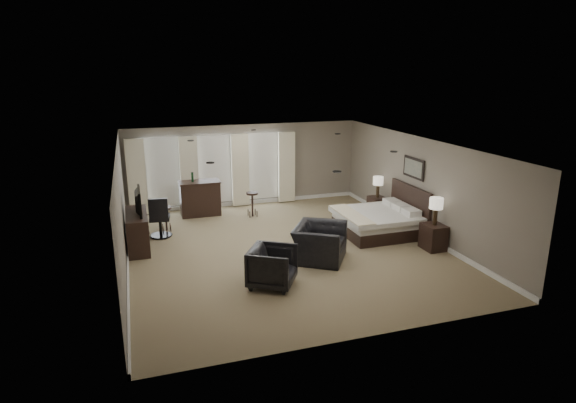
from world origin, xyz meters
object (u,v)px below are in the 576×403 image
object	(u,v)px
dresser	(138,231)
tv	(136,211)
lamp_near	(436,211)
nightstand_far	(377,206)
nightstand_near	(433,237)
lamp_far	(378,187)
bar_stool_right	(252,204)
armchair_near	(320,237)
bar_counter	(200,198)
bar_stool_left	(166,219)
bed	(374,212)
desk_chair	(160,217)
armchair_far	(272,265)

from	to	relation	value
dresser	tv	distance (m)	0.52
tv	lamp_near	bearing A→B (deg)	-108.53
nightstand_far	lamp_near	size ratio (longest dim) A/B	0.86
nightstand_near	tv	distance (m)	7.33
lamp_far	bar_stool_right	distance (m)	3.79
nightstand_near	dresser	distance (m)	7.30
lamp_far	armchair_near	bearing A→B (deg)	-137.98
lamp_near	bar_counter	bearing A→B (deg)	137.43
armchair_near	bar_stool_left	xyz separation A→B (m)	(-3.25, 3.19, -0.21)
nightstand_near	tv	xyz separation A→B (m)	(-6.92, 2.32, 0.66)
nightstand_near	bar_counter	bearing A→B (deg)	137.43
tv	bar_stool_right	bearing A→B (deg)	-63.06
dresser	bar_stool_right	size ratio (longest dim) A/B	2.10
armchair_near	bar_counter	size ratio (longest dim) A/B	1.04
lamp_near	armchair_near	world-z (taller)	lamp_near
bed	armchair_near	size ratio (longest dim) A/B	1.58
nightstand_far	bar_counter	world-z (taller)	bar_counter
dresser	bar_stool_right	world-z (taller)	dresser
bed	armchair_near	bearing A→B (deg)	-149.91
tv	bar_stool_right	size ratio (longest dim) A/B	1.42
nightstand_far	tv	size ratio (longest dim) A/B	0.55
nightstand_far	desk_chair	distance (m)	6.34
nightstand_near	bar_stool_right	world-z (taller)	bar_stool_right
nightstand_far	bar_stool_left	bearing A→B (deg)	174.67
tv	desk_chair	world-z (taller)	desk_chair
lamp_near	bed	bearing A→B (deg)	121.54
armchair_far	bar_stool_left	xyz separation A→B (m)	(-1.81, 4.21, -0.12)
lamp_far	armchair_near	size ratio (longest dim) A/B	0.50
lamp_near	bar_counter	size ratio (longest dim) A/B	0.56
bed	lamp_far	size ratio (longest dim) A/B	3.15
bar_counter	bar_stool_left	bearing A→B (deg)	-133.43
bed	armchair_near	distance (m)	2.33
dresser	bar_stool_right	bearing A→B (deg)	26.94
armchair_near	bar_stool_right	xyz separation A→B (m)	(-0.68, 3.73, -0.18)
bar_stool_right	lamp_near	bearing A→B (deg)	-48.23
bed	armchair_far	distance (m)	4.09
dresser	bed	bearing A→B (deg)	-8.21
armchair_near	tv	bearing A→B (deg)	96.44
lamp_near	tv	bearing A→B (deg)	161.47
bed	desk_chair	size ratio (longest dim) A/B	1.79
tv	armchair_near	size ratio (longest dim) A/B	0.84
tv	bar_stool_right	world-z (taller)	tv
bar_counter	nightstand_near	bearing A→B (deg)	-42.57
armchair_far	bar_stool_right	xyz separation A→B (m)	(0.76, 4.75, -0.08)
tv	bar_counter	size ratio (longest dim) A/B	0.87
armchair_far	bar_counter	bearing A→B (deg)	39.05
nightstand_near	armchair_far	xyz separation A→B (m)	(-4.35, -0.73, 0.14)
lamp_near	lamp_far	bearing A→B (deg)	90.00
armchair_far	bar_counter	xyz separation A→B (m)	(-0.70, 5.37, 0.07)
tv	armchair_far	bearing A→B (deg)	-139.87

